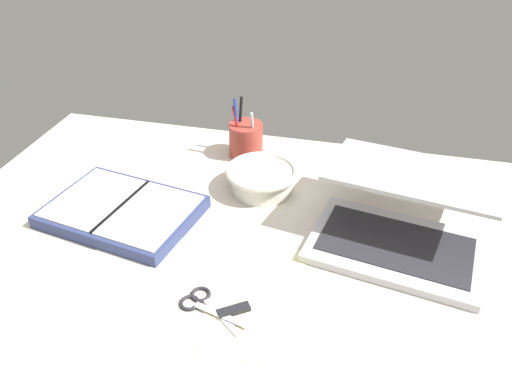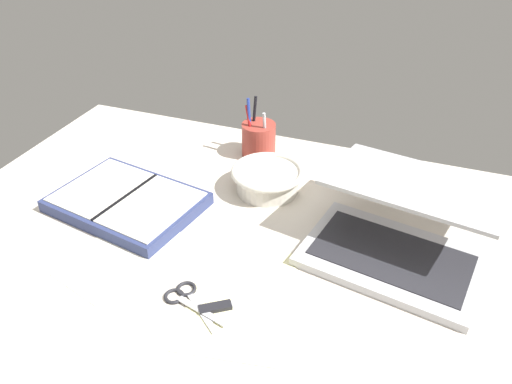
{
  "view_description": "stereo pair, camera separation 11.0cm",
  "coord_description": "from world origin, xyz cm",
  "views": [
    {
      "loc": [
        21.78,
        -77.75,
        70.92
      ],
      "look_at": [
        0.43,
        10.52,
        9.0
      ],
      "focal_mm": 35.0,
      "sensor_mm": 36.0,
      "label": 1
    },
    {
      "loc": [
        32.28,
        -74.52,
        70.92
      ],
      "look_at": [
        0.43,
        10.52,
        9.0
      ],
      "focal_mm": 35.0,
      "sensor_mm": 36.0,
      "label": 2
    }
  ],
  "objects": [
    {
      "name": "bowl",
      "position": [
        -0.87,
        21.92,
        5.38
      ],
      "size": [
        17.8,
        17.8,
        6.04
      ],
      "color": "silver",
      "rests_on": "desk_top"
    },
    {
      "name": "paper_sheet_beside_planner",
      "position": [
        -21.64,
        -11.08,
        2.08
      ],
      "size": [
        22.7,
        28.63,
        0.16
      ],
      "primitive_type": "cube",
      "rotation": [
        0.0,
        0.0,
        -0.28
      ],
      "color": "silver",
      "rests_on": "desk_top"
    },
    {
      "name": "desk_top",
      "position": [
        0.0,
        0.0,
        1.0
      ],
      "size": [
        140.0,
        100.0,
        2.0
      ],
      "primitive_type": "cube",
      "color": "beige",
      "rests_on": "ground"
    },
    {
      "name": "pen_cup",
      "position": [
        -8.95,
        37.49,
        6.81
      ],
      "size": [
        9.15,
        9.15,
        16.69
      ],
      "color": "#9E382D",
      "rests_on": "desk_top"
    },
    {
      "name": "usb_drive",
      "position": [
        3.45,
        -17.99,
        2.5
      ],
      "size": [
        6.82,
        5.44,
        1.0
      ],
      "rotation": [
        0.0,
        0.0,
        -0.96
      ],
      "color": "black",
      "rests_on": "desk_top"
    },
    {
      "name": "paper_sheet_front",
      "position": [
        6.43,
        -13.91,
        2.08
      ],
      "size": [
        23.2,
        30.96,
        0.16
      ],
      "primitive_type": "cube",
      "rotation": [
        0.0,
        0.0,
        0.17
      ],
      "color": "#F4EFB2",
      "rests_on": "desk_top"
    },
    {
      "name": "laptop",
      "position": [
        31.91,
        9.56,
        7.26
      ],
      "size": [
        39.9,
        38.54,
        14.68
      ],
      "rotation": [
        0.0,
        0.0,
        -0.18
      ],
      "color": "#B7B7BC",
      "rests_on": "desk_top"
    },
    {
      "name": "scissors",
      "position": [
        -3.0,
        -17.63,
        2.34
      ],
      "size": [
        13.94,
        10.08,
        0.8
      ],
      "rotation": [
        0.0,
        0.0,
        -0.47
      ],
      "color": "#B7B7BC",
      "rests_on": "desk_top"
    },
    {
      "name": "planner",
      "position": [
        -29.13,
        3.61,
        3.58
      ],
      "size": [
        36.4,
        28.78,
        3.36
      ],
      "rotation": [
        0.0,
        0.0,
        -0.18
      ],
      "color": "navy",
      "rests_on": "desk_top"
    }
  ]
}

